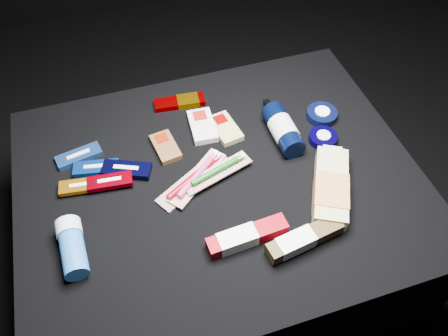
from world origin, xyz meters
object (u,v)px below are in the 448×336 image
object	(u,v)px
toothpaste_carton_red	(244,237)
lotion_bottle	(283,129)
bodywash_bottle	(331,189)
deodorant_stick	(72,247)

from	to	relation	value
toothpaste_carton_red	lotion_bottle	bearing A→B (deg)	49.09
bodywash_bottle	toothpaste_carton_red	xyz separation A→B (m)	(-0.24, -0.06, -0.01)
toothpaste_carton_red	bodywash_bottle	bearing A→B (deg)	10.06
deodorant_stick	toothpaste_carton_red	xyz separation A→B (m)	(0.36, -0.08, -0.01)
bodywash_bottle	toothpaste_carton_red	size ratio (longest dim) A/B	1.23
lotion_bottle	deodorant_stick	world-z (taller)	lotion_bottle
lotion_bottle	toothpaste_carton_red	world-z (taller)	lotion_bottle
lotion_bottle	deodorant_stick	distance (m)	0.59
bodywash_bottle	toothpaste_carton_red	world-z (taller)	bodywash_bottle
lotion_bottle	toothpaste_carton_red	bearing A→B (deg)	-127.81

